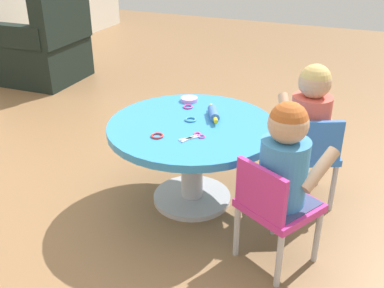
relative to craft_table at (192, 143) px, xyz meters
The scene contains 13 objects.
ground_plane 0.36m from the craft_table, ahead, with size 10.00×10.00×0.00m, color olive.
craft_table is the anchor object (origin of this frame).
child_chair_left 0.63m from the craft_table, 121.22° to the right, with size 0.41×0.41×0.54m.
seated_child_left 0.65m from the craft_table, 117.58° to the right, with size 0.43×0.40×0.51m.
child_chair_right 0.63m from the craft_table, 67.35° to the right, with size 0.40×0.40×0.54m.
seated_child_right 0.65m from the craft_table, 63.71° to the right, with size 0.43×0.39×0.51m.
armchair_dark 2.56m from the craft_table, 57.11° to the left, with size 0.74×0.75×0.85m.
rolling_pin 0.20m from the craft_table, 30.97° to the right, with size 0.21×0.13×0.05m.
craft_scissors 0.20m from the craft_table, 151.25° to the right, with size 0.14×0.12×0.01m.
playdough_blob_0 0.35m from the craft_table, 26.22° to the left, with size 0.10×0.10×0.02m, color #CC99E5.
cookie_cutter_0 0.13m from the craft_table, 32.95° to the left, with size 0.06×0.06×0.01m, color #3F99D8.
cookie_cutter_1 0.26m from the craft_table, 29.20° to the left, with size 0.06×0.06×0.01m, color #D83FA5.
cookie_cutter_2 0.26m from the craft_table, 155.05° to the left, with size 0.06×0.06×0.01m, color red.
Camera 1 is at (-1.97, -0.85, 1.44)m, focal length 41.82 mm.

